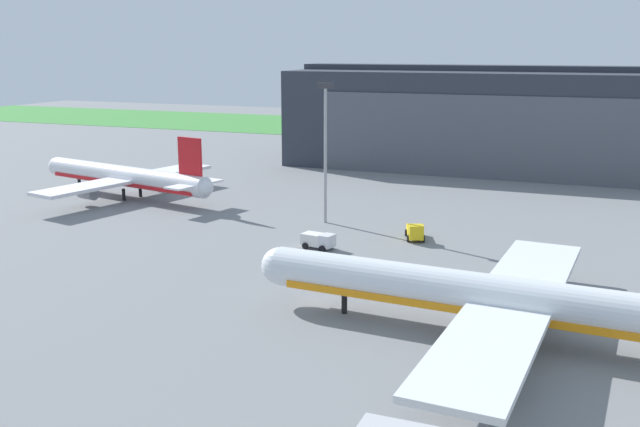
{
  "coord_description": "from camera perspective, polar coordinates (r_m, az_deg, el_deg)",
  "views": [
    {
      "loc": [
        26.13,
        -63.9,
        25.3
      ],
      "look_at": [
        -5.58,
        16.11,
        5.41
      ],
      "focal_mm": 40.46,
      "sensor_mm": 36.0,
      "label": 1
    }
  ],
  "objects": [
    {
      "name": "grass_field_strip",
      "position": [
        224.87,
        14.9,
        6.13
      ],
      "size": [
        440.0,
        56.0,
        0.08
      ],
      "primitive_type": "cube",
      "color": "#418B3D",
      "rests_on": "ground_plane"
    },
    {
      "name": "stair_truck",
      "position": [
        92.56,
        -0.12,
        -2.11
      ],
      "size": [
        4.53,
        3.05,
        2.04
      ],
      "color": "silver",
      "rests_on": "ground_plane"
    },
    {
      "name": "ops_van",
      "position": [
        97.79,
        7.53,
        -1.41
      ],
      "size": [
        3.56,
        5.5,
        2.34
      ],
      "color": "yellow",
      "rests_on": "ground_plane"
    },
    {
      "name": "airliner_near_right",
      "position": [
        65.57,
        14.31,
        -6.6
      ],
      "size": [
        47.61,
        42.36,
        12.43
      ],
      "color": "silver",
      "rests_on": "ground_plane"
    },
    {
      "name": "apron_light_mast",
      "position": [
        104.49,
        0.43,
        5.62
      ],
      "size": [
        2.4,
        0.5,
        20.39
      ],
      "color": "#99999E",
      "rests_on": "ground_plane"
    },
    {
      "name": "maintenance_hangar",
      "position": [
        160.24,
        14.18,
        7.26
      ],
      "size": [
        88.53,
        33.58,
        21.59
      ],
      "color": "#2D333D",
      "rests_on": "ground_plane"
    },
    {
      "name": "airliner_far_left",
      "position": [
        127.86,
        -15.11,
        2.8
      ],
      "size": [
        39.06,
        35.44,
        11.47
      ],
      "color": "silver",
      "rests_on": "ground_plane"
    },
    {
      "name": "ground_plane",
      "position": [
        73.53,
        -0.59,
        -7.11
      ],
      "size": [
        440.0,
        440.0,
        0.0
      ],
      "primitive_type": "plane",
      "color": "slate"
    }
  ]
}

